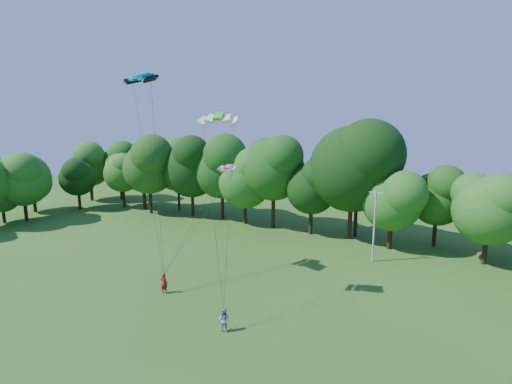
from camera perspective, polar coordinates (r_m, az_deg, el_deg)
The scene contains 9 objects.
utility_pole at distance 42.92m, azimuth 16.53°, elevation -4.60°, with size 1.50×0.33×7.53m.
kite_flyer_left at distance 35.77m, azimuth -12.99°, elevation -12.59°, with size 0.65×0.42×1.77m, color maroon.
kite_flyer_right at distance 29.48m, azimuth -4.62°, elevation -17.68°, with size 0.82×0.64×1.68m, color #92A2CB.
kite_teal at distance 37.26m, azimuth -16.07°, elevation 15.76°, with size 3.34×1.86×0.59m.
kite_green at distance 30.80m, azimuth -5.36°, elevation 10.74°, with size 3.35×2.36×0.66m.
kite_pink at distance 38.59m, azimuth -4.06°, elevation 3.62°, with size 1.94×1.10×0.40m.
tree_back_west at distance 63.85m, azimuth -15.07°, elevation 3.98°, with size 8.70×8.70×12.66m.
tree_back_center at distance 49.26m, azimuth 13.66°, elevation 5.13°, with size 11.44×11.44×16.63m.
tree_flank_west at distance 66.65m, azimuth -32.69°, elevation 0.54°, with size 5.67×5.67×8.25m.
Camera 1 is at (15.83, -11.86, 14.74)m, focal length 28.00 mm.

